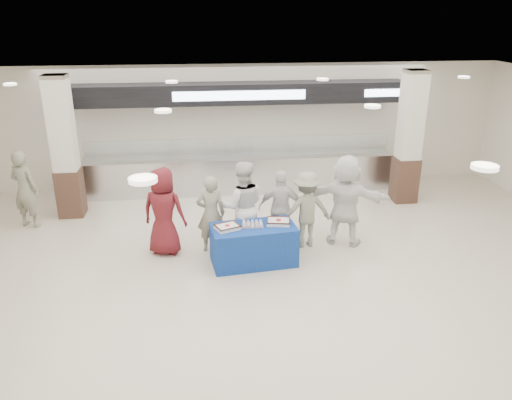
{
  "coord_description": "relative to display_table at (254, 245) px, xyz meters",
  "views": [
    {
      "loc": [
        -1.03,
        -6.99,
        4.49
      ],
      "look_at": [
        -0.01,
        1.6,
        1.17
      ],
      "focal_mm": 35.0,
      "sensor_mm": 36.0,
      "label": 1
    }
  ],
  "objects": [
    {
      "name": "civilian_white",
      "position": [
        1.91,
        0.64,
        0.56
      ],
      "size": [
        1.81,
        1.19,
        1.87
      ],
      "primitive_type": "imported",
      "rotation": [
        0.0,
        0.0,
        2.74
      ],
      "color": "white",
      "rests_on": "ground"
    },
    {
      "name": "display_table",
      "position": [
        0.0,
        0.0,
        0.0
      ],
      "size": [
        1.63,
        0.95,
        0.75
      ],
      "primitive_type": "cube",
      "rotation": [
        0.0,
        0.0,
        0.11
      ],
      "color": "navy",
      "rests_on": "ground"
    },
    {
      "name": "column_left",
      "position": [
        -3.91,
        2.85,
        1.15
      ],
      "size": [
        0.55,
        0.55,
        3.2
      ],
      "color": "#3A241A",
      "rests_on": "ground"
    },
    {
      "name": "ground",
      "position": [
        0.09,
        -1.35,
        -0.38
      ],
      "size": [
        14.0,
        14.0,
        0.0
      ],
      "primitive_type": "plane",
      "color": "beige",
      "rests_on": "ground"
    },
    {
      "name": "soldier_bg",
      "position": [
        -4.71,
        2.31,
        0.48
      ],
      "size": [
        0.74,
        0.62,
        1.72
      ],
      "primitive_type": "imported",
      "rotation": [
        0.0,
        0.0,
        2.75
      ],
      "color": "slate",
      "rests_on": "ground"
    },
    {
      "name": "civilian_maroon",
      "position": [
        -1.66,
        0.64,
        0.49
      ],
      "size": [
        0.98,
        0.79,
        1.73
      ],
      "primitive_type": "imported",
      "rotation": [
        0.0,
        0.0,
        2.82
      ],
      "color": "maroon",
      "rests_on": "ground"
    },
    {
      "name": "chef_tall",
      "position": [
        -0.14,
        0.64,
        0.53
      ],
      "size": [
        0.88,
        0.69,
        1.81
      ],
      "primitive_type": "imported",
      "rotation": [
        0.0,
        0.0,
        3.14
      ],
      "color": "silver",
      "rests_on": "ground"
    },
    {
      "name": "serving_line",
      "position": [
        0.09,
        4.05,
        0.78
      ],
      "size": [
        8.7,
        0.85,
        2.8
      ],
      "color": "silver",
      "rests_on": "ground"
    },
    {
      "name": "cupcake_tray",
      "position": [
        -0.02,
        0.03,
        0.41
      ],
      "size": [
        0.41,
        0.32,
        0.06
      ],
      "color": "#A0A0A5",
      "rests_on": "display_table"
    },
    {
      "name": "soldier_b",
      "position": [
        1.12,
        0.64,
        0.4
      ],
      "size": [
        1.06,
        0.68,
        1.56
      ],
      "primitive_type": "imported",
      "rotation": [
        0.0,
        0.0,
        3.24
      ],
      "color": "slate",
      "rests_on": "ground"
    },
    {
      "name": "sheet_cake_left",
      "position": [
        -0.49,
        -0.05,
        0.42
      ],
      "size": [
        0.5,
        0.45,
        0.09
      ],
      "color": "white",
      "rests_on": "display_table"
    },
    {
      "name": "chef_short",
      "position": [
        0.64,
        0.74,
        0.41
      ],
      "size": [
        0.98,
        0.58,
        1.57
      ],
      "primitive_type": "imported",
      "rotation": [
        0.0,
        0.0,
        2.91
      ],
      "color": "silver",
      "rests_on": "ground"
    },
    {
      "name": "column_right",
      "position": [
        4.09,
        2.85,
        1.15
      ],
      "size": [
        0.55,
        0.55,
        3.2
      ],
      "color": "#3A241A",
      "rests_on": "ground"
    },
    {
      "name": "sheet_cake_right",
      "position": [
        0.47,
        0.08,
        0.42
      ],
      "size": [
        0.48,
        0.4,
        0.09
      ],
      "color": "white",
      "rests_on": "display_table"
    },
    {
      "name": "soldier_a",
      "position": [
        -0.76,
        0.64,
        0.4
      ],
      "size": [
        0.57,
        0.38,
        1.55
      ],
      "primitive_type": "imported",
      "rotation": [
        0.0,
        0.0,
        3.12
      ],
      "color": "slate",
      "rests_on": "ground"
    }
  ]
}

